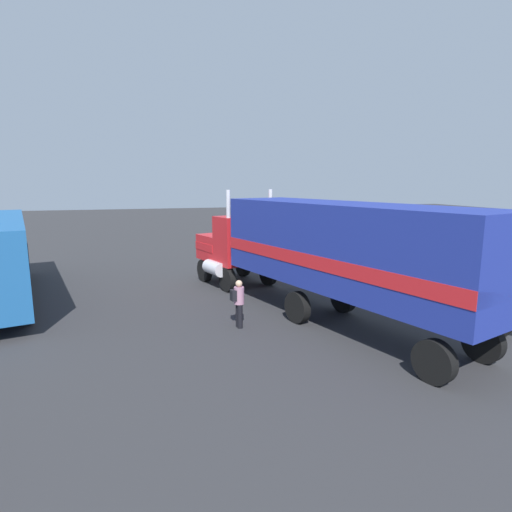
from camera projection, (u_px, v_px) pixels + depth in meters
ground_plane at (246, 284)px, 19.81m from camera, size 120.00×120.00×0.00m
lane_stripe_near at (300, 272)px, 22.43m from camera, size 4.31×1.23×0.01m
lane_stripe_mid at (379, 286)px, 19.41m from camera, size 4.29×1.31×0.01m
semi_truck at (320, 248)px, 14.63m from camera, size 14.26×6.58×4.50m
person_bystander at (238, 302)px, 13.75m from camera, size 0.34×0.47×1.63m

